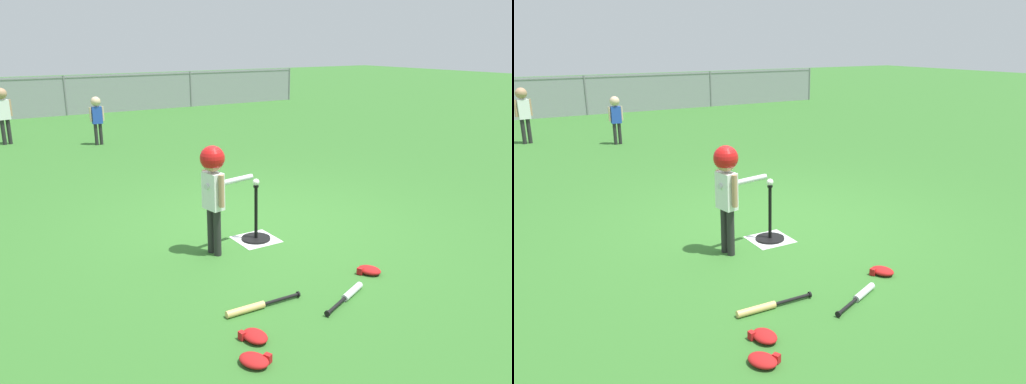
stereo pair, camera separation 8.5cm
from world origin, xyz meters
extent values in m
plane|color=#336B28|center=(0.00, 0.00, 0.00)|extent=(60.00, 60.00, 0.00)
cube|color=white|center=(-0.35, -0.39, 0.00)|extent=(0.44, 0.44, 0.01)
cylinder|color=black|center=(-0.35, -0.39, 0.01)|extent=(0.32, 0.32, 0.03)
cylinder|color=black|center=(-0.35, -0.39, 0.32)|extent=(0.04, 0.04, 0.60)
cylinder|color=black|center=(-0.35, -0.39, 0.61)|extent=(0.06, 0.06, 0.02)
sphere|color=white|center=(-0.35, -0.39, 0.66)|extent=(0.07, 0.07, 0.07)
cylinder|color=#262626|center=(-0.92, -0.43, 0.24)|extent=(0.08, 0.08, 0.49)
cylinder|color=#262626|center=(-0.90, -0.54, 0.24)|extent=(0.08, 0.08, 0.49)
cube|color=white|center=(-0.91, -0.49, 0.68)|extent=(0.17, 0.24, 0.38)
cylinder|color=tan|center=(-0.94, -0.35, 0.70)|extent=(0.05, 0.05, 0.32)
cylinder|color=tan|center=(-0.89, -0.62, 0.70)|extent=(0.05, 0.05, 0.32)
sphere|color=tan|center=(-0.91, -0.49, 0.98)|extent=(0.22, 0.22, 0.22)
sphere|color=red|center=(-0.91, -0.49, 1.01)|extent=(0.25, 0.25, 0.25)
cylinder|color=silver|center=(-0.71, -0.45, 0.74)|extent=(0.60, 0.16, 0.06)
cylinder|color=#262626|center=(-0.33, 5.89, 0.22)|extent=(0.07, 0.07, 0.45)
cylinder|color=#262626|center=(-0.43, 5.89, 0.22)|extent=(0.07, 0.07, 0.45)
cube|color=#2347B7|center=(-0.38, 5.89, 0.62)|extent=(0.20, 0.12, 0.35)
cylinder|color=beige|center=(-0.26, 5.89, 0.65)|extent=(0.05, 0.05, 0.30)
cylinder|color=beige|center=(-0.51, 5.89, 0.65)|extent=(0.05, 0.05, 0.30)
sphere|color=beige|center=(-0.38, 5.89, 0.91)|extent=(0.20, 0.20, 0.20)
cylinder|color=#262626|center=(-1.97, 6.97, 0.26)|extent=(0.08, 0.08, 0.53)
cylinder|color=#262626|center=(-2.08, 6.94, 0.26)|extent=(0.08, 0.08, 0.53)
cube|color=white|center=(-2.03, 6.95, 0.73)|extent=(0.26, 0.19, 0.41)
cylinder|color=tan|center=(-1.88, 6.99, 0.76)|extent=(0.06, 0.06, 0.35)
sphere|color=tan|center=(-2.03, 6.95, 1.06)|extent=(0.23, 0.23, 0.23)
cylinder|color=silver|center=(-0.30, -1.90, 0.03)|extent=(0.30, 0.17, 0.06)
cylinder|color=black|center=(-0.58, -2.02, 0.03)|extent=(0.29, 0.14, 0.03)
cylinder|color=black|center=(-0.72, -2.08, 0.03)|extent=(0.03, 0.05, 0.05)
cylinder|color=#DBB266|center=(-1.25, -1.68, 0.03)|extent=(0.35, 0.07, 0.06)
cylinder|color=black|center=(-0.90, -1.69, 0.03)|extent=(0.34, 0.04, 0.03)
cylinder|color=black|center=(-0.73, -1.69, 0.03)|extent=(0.02, 0.05, 0.05)
ellipsoid|color=#B21919|center=(0.12, -1.67, 0.04)|extent=(0.24, 0.27, 0.07)
cube|color=#B21919|center=(0.02, -1.64, 0.04)|extent=(0.06, 0.06, 0.06)
ellipsoid|color=#B21919|center=(-1.38, -2.05, 0.04)|extent=(0.19, 0.24, 0.07)
cube|color=#B21919|center=(-1.46, -2.00, 0.04)|extent=(0.05, 0.05, 0.06)
ellipsoid|color=#B21919|center=(-1.54, -2.30, 0.04)|extent=(0.24, 0.27, 0.07)
cube|color=#B21919|center=(-1.45, -2.33, 0.04)|extent=(0.06, 0.06, 0.06)
cylinder|color=slate|center=(0.00, 10.80, 0.57)|extent=(0.06, 0.06, 1.15)
cylinder|color=slate|center=(4.00, 10.80, 0.57)|extent=(0.06, 0.06, 1.15)
cylinder|color=slate|center=(8.00, 10.80, 0.57)|extent=(0.06, 0.06, 1.15)
cube|color=gray|center=(0.00, 10.80, 1.09)|extent=(16.00, 0.03, 0.03)
cube|color=gray|center=(0.00, 10.80, 0.57)|extent=(16.00, 0.01, 1.15)
camera|label=1|loc=(-3.08, -4.81, 2.11)|focal=35.40mm
camera|label=2|loc=(-3.00, -4.85, 2.11)|focal=35.40mm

